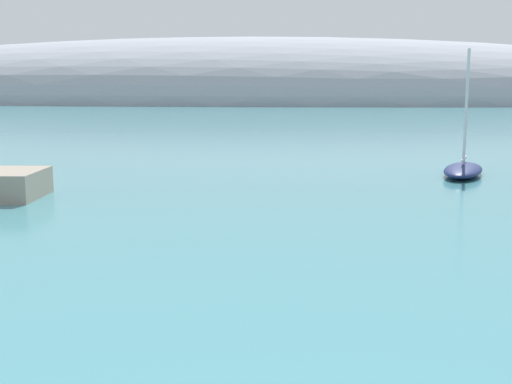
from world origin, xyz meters
TOP-DOWN VIEW (x-y plane):
  - distant_ridge at (-23.08, 189.31)m, footprint 304.94×71.77m
  - sailboat_navy_outer_mooring at (11.15, 38.06)m, footprint 4.28×7.25m

SIDE VIEW (x-z plane):
  - distant_ridge at x=-23.08m, z-range -18.45..18.45m
  - sailboat_navy_outer_mooring at x=11.15m, z-range -3.67..4.63m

